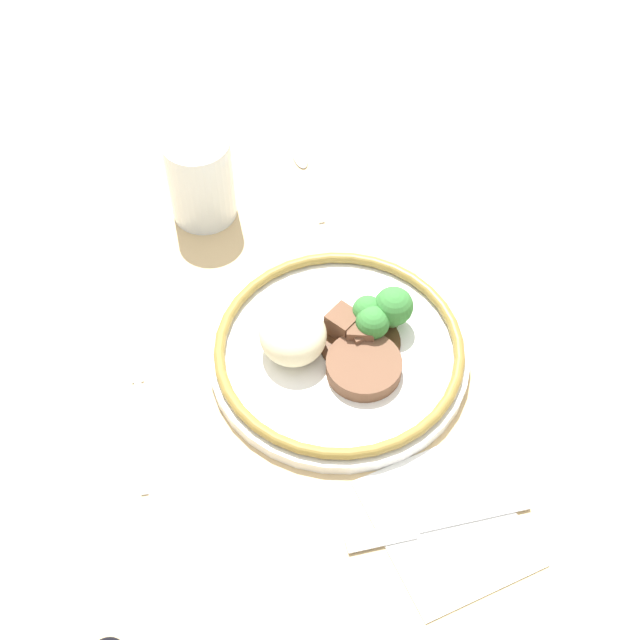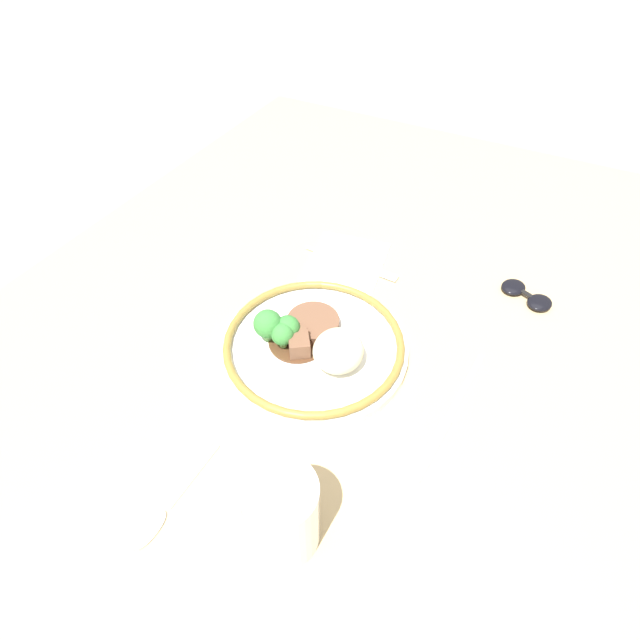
{
  "view_description": "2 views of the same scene",
  "coord_description": "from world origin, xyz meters",
  "px_view_note": "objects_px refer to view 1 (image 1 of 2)",
  "views": [
    {
      "loc": [
        -0.48,
        0.12,
        0.82
      ],
      "look_at": [
        0.07,
        -0.03,
        0.07
      ],
      "focal_mm": 50.0,
      "sensor_mm": 36.0,
      "label": 1
    },
    {
      "loc": [
        0.47,
        0.19,
        0.6
      ],
      "look_at": [
        0.02,
        -0.05,
        0.08
      ],
      "focal_mm": 28.0,
      "sensor_mm": 36.0,
      "label": 2
    }
  ],
  "objects_px": {
    "knife": "(138,388)",
    "plate": "(339,347)",
    "juice_glass": "(201,183)",
    "fork": "(421,529)",
    "spoon": "(303,166)"
  },
  "relations": [
    {
      "from": "plate",
      "to": "fork",
      "type": "distance_m",
      "value": 0.21
    },
    {
      "from": "spoon",
      "to": "plate",
      "type": "bearing_deg",
      "value": 174.37
    },
    {
      "from": "juice_glass",
      "to": "fork",
      "type": "height_order",
      "value": "juice_glass"
    },
    {
      "from": "fork",
      "to": "knife",
      "type": "xyz_separation_m",
      "value": [
        0.23,
        0.23,
        -0.0
      ]
    },
    {
      "from": "plate",
      "to": "juice_glass",
      "type": "height_order",
      "value": "juice_glass"
    },
    {
      "from": "spoon",
      "to": "knife",
      "type": "bearing_deg",
      "value": 139.78
    },
    {
      "from": "juice_glass",
      "to": "spoon",
      "type": "xyz_separation_m",
      "value": [
        0.05,
        -0.14,
        -0.05
      ]
    },
    {
      "from": "knife",
      "to": "plate",
      "type": "bearing_deg",
      "value": -89.3
    },
    {
      "from": "fork",
      "to": "spoon",
      "type": "distance_m",
      "value": 0.51
    },
    {
      "from": "fork",
      "to": "knife",
      "type": "bearing_deg",
      "value": -42.14
    },
    {
      "from": "fork",
      "to": "juice_glass",
      "type": "bearing_deg",
      "value": -73.49
    },
    {
      "from": "plate",
      "to": "knife",
      "type": "xyz_separation_m",
      "value": [
        0.02,
        0.21,
        -0.02
      ]
    },
    {
      "from": "plate",
      "to": "knife",
      "type": "relative_size",
      "value": 1.2
    },
    {
      "from": "juice_glass",
      "to": "spoon",
      "type": "relative_size",
      "value": 0.76
    },
    {
      "from": "juice_glass",
      "to": "fork",
      "type": "distance_m",
      "value": 0.48
    }
  ]
}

